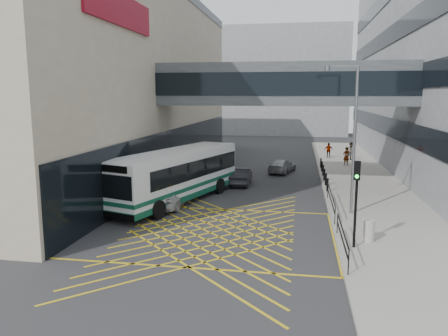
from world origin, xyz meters
The scene contains 18 objects.
ground centered at (0.00, 0.00, 0.00)m, with size 120.00×120.00×0.00m, color #333335.
building_whsmith centered at (-17.98, 16.00, 8.00)m, with size 24.17×42.00×16.00m.
building_far centered at (-2.00, 60.00, 9.00)m, with size 28.00×16.00×18.00m, color gray.
skybridge centered at (3.00, 12.00, 7.50)m, with size 20.00×4.10×3.00m.
pavement centered at (9.00, 15.00, 0.08)m, with size 6.00×54.00×0.16m, color #9C978E.
box_junction centered at (0.00, 0.00, 0.00)m, with size 12.00×9.00×0.01m.
bus centered at (-3.38, 6.04, 1.75)m, with size 6.12×11.92×3.27m.
car_white centered at (-3.44, 4.71, 0.75)m, with size 1.94×4.74×1.51m, color #BDBCBE.
car_dark centered at (-0.08, 11.98, 0.65)m, with size 1.63×4.17×1.30m, color black.
car_silver centered at (2.80, 17.76, 0.62)m, with size 1.68×3.99×1.24m, color gray.
traffic_light centered at (6.69, -1.50, 2.67)m, with size 0.29×0.46×3.86m.
street_lamp centered at (7.03, 4.35, 4.80)m, with size 1.86×0.42×8.15m.
litter_bin centered at (7.44, -0.41, 0.65)m, with size 0.57×0.57×0.99m, color #ADA89E.
kerb_railings centered at (6.15, 1.78, 0.88)m, with size 0.05×12.54×1.00m.
bollards centered at (6.25, 15.00, 0.61)m, with size 0.14×10.14×0.90m.
pedestrian_a centered at (8.65, 21.81, 1.03)m, with size 0.69×0.49×1.74m, color gray.
pedestrian_b centered at (9.50, 25.46, 1.05)m, with size 0.87×0.51×1.78m, color gray.
pedestrian_c centered at (7.35, 26.84, 0.95)m, with size 0.93×0.45×1.57m, color gray.
Camera 1 is at (4.22, -20.39, 6.76)m, focal length 35.00 mm.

